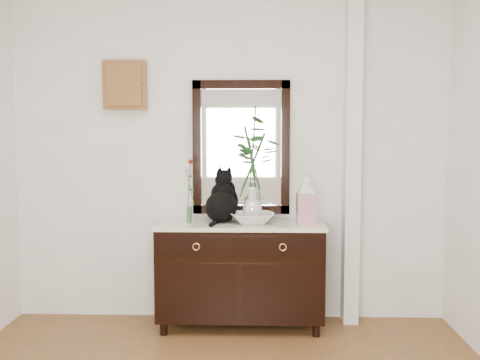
{
  "coord_description": "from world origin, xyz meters",
  "views": [
    {
      "loc": [
        0.22,
        -2.67,
        1.58
      ],
      "look_at": [
        0.1,
        1.63,
        1.2
      ],
      "focal_mm": 42.0,
      "sensor_mm": 36.0,
      "label": 1
    }
  ],
  "objects_px": {
    "lotus_bowl": "(252,218)",
    "ginger_jar": "(306,199)",
    "sideboard": "(240,269)",
    "cat": "(221,197)"
  },
  "relations": [
    {
      "from": "sideboard",
      "to": "lotus_bowl",
      "type": "relative_size",
      "value": 3.87
    },
    {
      "from": "lotus_bowl",
      "to": "ginger_jar",
      "type": "relative_size",
      "value": 0.88
    },
    {
      "from": "cat",
      "to": "lotus_bowl",
      "type": "bearing_deg",
      "value": -7.05
    },
    {
      "from": "sideboard",
      "to": "lotus_bowl",
      "type": "bearing_deg",
      "value": -16.87
    },
    {
      "from": "cat",
      "to": "ginger_jar",
      "type": "distance_m",
      "value": 0.68
    },
    {
      "from": "sideboard",
      "to": "cat",
      "type": "xyz_separation_m",
      "value": [
        -0.16,
        0.04,
        0.58
      ]
    },
    {
      "from": "lotus_bowl",
      "to": "sideboard",
      "type": "bearing_deg",
      "value": 163.13
    },
    {
      "from": "ginger_jar",
      "to": "lotus_bowl",
      "type": "bearing_deg",
      "value": 178.04
    },
    {
      "from": "lotus_bowl",
      "to": "ginger_jar",
      "type": "bearing_deg",
      "value": -1.96
    },
    {
      "from": "sideboard",
      "to": "lotus_bowl",
      "type": "distance_m",
      "value": 0.43
    }
  ]
}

